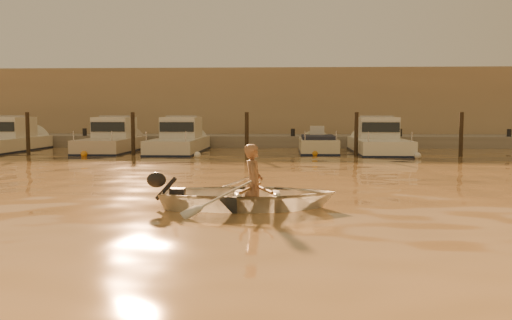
# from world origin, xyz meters

# --- Properties ---
(ground_plane) EXTENTS (160.00, 160.00, 0.00)m
(ground_plane) POSITION_xyz_m (0.00, 0.00, 0.00)
(ground_plane) COLOR olive
(ground_plane) RESTS_ON ground
(dinghy) EXTENTS (3.72, 2.73, 0.75)m
(dinghy) POSITION_xyz_m (0.81, -0.62, 0.25)
(dinghy) COLOR silver
(dinghy) RESTS_ON ground_plane
(person) EXTENTS (0.41, 0.61, 1.63)m
(person) POSITION_xyz_m (0.91, -0.62, 0.51)
(person) COLOR #8D6446
(person) RESTS_ON dinghy
(outboard_motor) EXTENTS (0.92, 0.44, 0.70)m
(outboard_motor) POSITION_xyz_m (-0.69, -0.69, 0.28)
(outboard_motor) COLOR black
(outboard_motor) RESTS_ON dinghy
(oar_port) EXTENTS (0.58, 2.05, 0.13)m
(oar_port) POSITION_xyz_m (1.06, -0.61, 0.42)
(oar_port) COLOR brown
(oar_port) RESTS_ON dinghy
(oar_starboard) EXTENTS (0.34, 2.09, 0.13)m
(oar_starboard) POSITION_xyz_m (0.86, -0.62, 0.42)
(oar_starboard) COLOR brown
(oar_starboard) RESTS_ON dinghy
(moored_boat_0) EXTENTS (2.37, 7.49, 1.75)m
(moored_boat_0) POSITION_xyz_m (-12.81, 16.00, 0.62)
(moored_boat_0) COLOR silver
(moored_boat_0) RESTS_ON ground_plane
(moored_boat_1) EXTENTS (2.22, 6.62, 1.75)m
(moored_boat_1) POSITION_xyz_m (-7.21, 16.00, 0.62)
(moored_boat_1) COLOR beige
(moored_boat_1) RESTS_ON ground_plane
(moored_boat_2) EXTENTS (2.22, 7.45, 1.75)m
(moored_boat_2) POSITION_xyz_m (-3.75, 16.00, 0.62)
(moored_boat_2) COLOR silver
(moored_boat_2) RESTS_ON ground_plane
(moored_boat_3) EXTENTS (1.78, 5.25, 0.95)m
(moored_boat_3) POSITION_xyz_m (3.19, 16.00, 0.22)
(moored_boat_3) COLOR beige
(moored_boat_3) RESTS_ON ground_plane
(moored_boat_4) EXTENTS (2.37, 7.25, 1.75)m
(moored_boat_4) POSITION_xyz_m (6.17, 16.00, 0.62)
(moored_boat_4) COLOR white
(moored_boat_4) RESTS_ON ground_plane
(piling_0) EXTENTS (0.18, 0.18, 2.20)m
(piling_0) POSITION_xyz_m (-10.50, 13.80, 0.90)
(piling_0) COLOR #2D2319
(piling_0) RESTS_ON ground_plane
(piling_1) EXTENTS (0.18, 0.18, 2.20)m
(piling_1) POSITION_xyz_m (-5.50, 13.80, 0.90)
(piling_1) COLOR #2D2319
(piling_1) RESTS_ON ground_plane
(piling_2) EXTENTS (0.18, 0.18, 2.20)m
(piling_2) POSITION_xyz_m (-0.20, 13.80, 0.90)
(piling_2) COLOR #2D2319
(piling_2) RESTS_ON ground_plane
(piling_3) EXTENTS (0.18, 0.18, 2.20)m
(piling_3) POSITION_xyz_m (4.80, 13.80, 0.90)
(piling_3) COLOR #2D2319
(piling_3) RESTS_ON ground_plane
(piling_4) EXTENTS (0.18, 0.18, 2.20)m
(piling_4) POSITION_xyz_m (9.50, 13.80, 0.90)
(piling_4) COLOR #2D2319
(piling_4) RESTS_ON ground_plane
(fender_b) EXTENTS (0.30, 0.30, 0.30)m
(fender_b) POSITION_xyz_m (-7.57, 13.05, 0.10)
(fender_b) COLOR orange
(fender_b) RESTS_ON ground_plane
(fender_c) EXTENTS (0.30, 0.30, 0.30)m
(fender_c) POSITION_xyz_m (-2.33, 12.77, 0.10)
(fender_c) COLOR white
(fender_c) RESTS_ON ground_plane
(fender_d) EXTENTS (0.30, 0.30, 0.30)m
(fender_d) POSITION_xyz_m (2.94, 13.85, 0.10)
(fender_d) COLOR #C67E17
(fender_d) RESTS_ON ground_plane
(fender_e) EXTENTS (0.30, 0.30, 0.30)m
(fender_e) POSITION_xyz_m (7.34, 12.73, 0.10)
(fender_e) COLOR silver
(fender_e) RESTS_ON ground_plane
(quay) EXTENTS (52.00, 4.00, 1.00)m
(quay) POSITION_xyz_m (0.00, 21.50, 0.15)
(quay) COLOR gray
(quay) RESTS_ON ground_plane
(waterfront_building) EXTENTS (46.00, 7.00, 4.80)m
(waterfront_building) POSITION_xyz_m (0.00, 27.00, 2.40)
(waterfront_building) COLOR #9E8466
(waterfront_building) RESTS_ON quay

